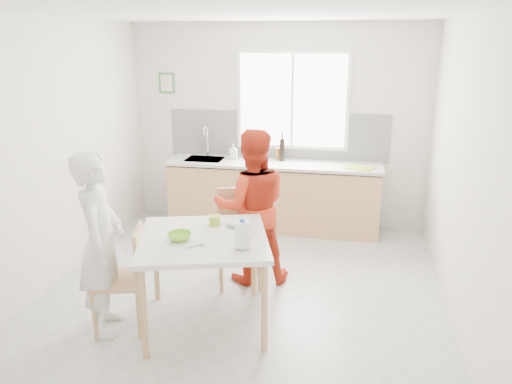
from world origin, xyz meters
TOP-DOWN VIEW (x-y plane):
  - ground at (0.00, 0.00)m, footprint 4.50×4.50m
  - room_shell at (0.00, 0.00)m, footprint 4.50×4.50m
  - window at (0.20, 2.23)m, footprint 1.50×0.06m
  - backsplash at (0.00, 2.24)m, footprint 3.00×0.02m
  - picture_frame at (-1.55, 2.23)m, footprint 0.22×0.03m
  - kitchen_counter at (-0.00, 1.95)m, footprint 2.84×0.64m
  - dining_table at (-0.20, -0.56)m, footprint 1.36×1.36m
  - chair_left at (-0.85, -0.76)m, footprint 0.54×0.54m
  - chair_far at (-0.10, 0.33)m, footprint 0.57×0.57m
  - person_white at (-1.03, -0.81)m, footprint 0.54×0.67m
  - person_red at (0.03, 0.38)m, footprint 0.93×0.82m
  - bowl_green at (-0.37, -0.67)m, footprint 0.25×0.25m
  - bowl_white at (0.02, -0.24)m, footprint 0.26×0.26m
  - milk_jug at (0.20, -0.74)m, footprint 0.18×0.13m
  - green_box at (-0.18, -0.27)m, footprint 0.12×0.12m
  - spoon at (-0.21, -0.80)m, footprint 0.14×0.11m
  - cutting_board at (1.10, 1.83)m, footprint 0.42×0.36m
  - wine_bottle_a at (-0.20, 2.10)m, footprint 0.07×0.07m
  - wine_bottle_b at (0.10, 2.04)m, footprint 0.07×0.07m
  - jar_amber at (0.03, 2.09)m, footprint 0.06×0.06m
  - soap_bottle at (-0.56, 2.02)m, footprint 0.10×0.10m

SIDE VIEW (x-z plane):
  - ground at x=0.00m, z-range 0.00..0.00m
  - kitchen_counter at x=0.00m, z-range -0.27..1.10m
  - chair_left at x=-0.85m, z-range 0.05..0.98m
  - chair_far at x=-0.10m, z-range 0.05..1.04m
  - dining_table at x=-0.20m, z-range 0.33..1.17m
  - person_white at x=-1.03m, z-range 0.00..1.61m
  - person_red at x=0.03m, z-range 0.00..1.63m
  - spoon at x=-0.21m, z-range 0.84..0.86m
  - bowl_white at x=0.02m, z-range 0.84..0.89m
  - bowl_green at x=-0.37m, z-range 0.84..0.90m
  - green_box at x=-0.18m, z-range 0.84..0.93m
  - cutting_board at x=1.10m, z-range 0.92..0.93m
  - milk_jug at x=0.20m, z-range 0.85..1.08m
  - jar_amber at x=0.03m, z-range 0.92..1.08m
  - soap_bottle at x=-0.56m, z-range 0.92..1.13m
  - wine_bottle_b at x=0.10m, z-range 0.92..1.22m
  - wine_bottle_a at x=-0.20m, z-range 0.92..1.24m
  - backsplash at x=0.00m, z-range 0.90..1.55m
  - room_shell at x=0.00m, z-range -0.61..3.89m
  - window at x=0.20m, z-range 1.05..2.35m
  - picture_frame at x=-1.55m, z-range 1.76..2.04m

